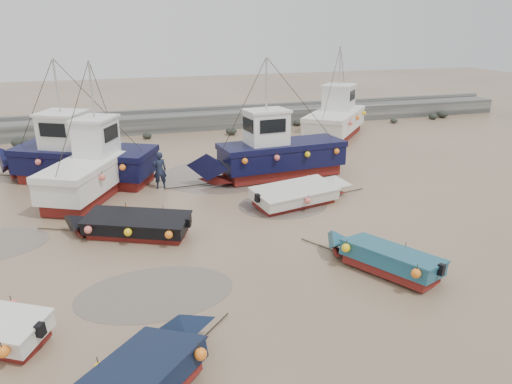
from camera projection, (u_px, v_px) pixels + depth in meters
ground at (230, 253)px, 18.03m from camera, size 120.00×120.00×0.00m
seawall at (156, 123)px, 37.65m from camera, size 60.00×4.92×1.50m
puddle_a at (155, 293)px, 15.41m from camera, size 4.90×4.90×0.01m
puddle_b at (283, 205)px, 22.73m from camera, size 4.14×4.14×0.01m
puddle_d at (221, 175)px, 27.07m from camera, size 6.72×6.72×0.01m
dinghy_2 at (381, 255)px, 16.67m from camera, size 3.23×5.16×1.43m
dinghy_4 at (128, 222)px, 19.38m from camera, size 6.00×3.53×1.43m
dinghy_5 at (300, 192)px, 22.80m from camera, size 6.17×2.80×1.43m
cabin_boat_0 at (73, 157)px, 25.66m from camera, size 9.62×6.34×6.22m
cabin_boat_1 at (96, 165)px, 23.99m from camera, size 5.46×9.03×6.22m
cabin_boat_2 at (271, 153)px, 26.32m from camera, size 9.79×3.21×6.22m
cabin_boat_3 at (337, 117)px, 35.95m from camera, size 7.61×8.42×6.22m
person at (161, 188)px, 25.03m from camera, size 0.71×0.49×1.87m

